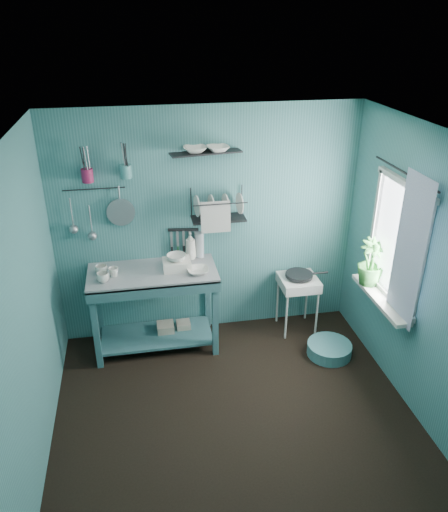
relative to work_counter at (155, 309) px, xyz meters
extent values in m
plane|color=black|center=(0.62, -1.22, -0.46)|extent=(3.20, 3.20, 0.00)
plane|color=silver|center=(0.62, -1.22, 2.04)|extent=(3.20, 3.20, 0.00)
plane|color=#366C6E|center=(0.62, 0.28, 0.79)|extent=(3.20, 0.00, 3.20)
plane|color=#366C6E|center=(0.62, -2.72, 0.79)|extent=(3.20, 0.00, 3.20)
plane|color=#366C6E|center=(-0.98, -1.22, 0.79)|extent=(0.00, 3.00, 3.00)
plane|color=#366C6E|center=(2.22, -1.22, 0.79)|extent=(0.00, 3.00, 3.00)
cube|color=#2F5C63|center=(0.00, 0.00, 0.00)|extent=(1.40, 0.88, 0.92)
imported|color=silver|center=(-0.48, -0.16, 0.51)|extent=(0.12, 0.12, 0.10)
imported|color=silver|center=(-0.38, -0.06, 0.51)|extent=(0.14, 0.14, 0.09)
imported|color=silver|center=(-0.50, 0.00, 0.51)|extent=(0.17, 0.17, 0.10)
cube|color=silver|center=(0.25, -0.02, 0.51)|extent=(0.28, 0.22, 0.10)
imported|color=silver|center=(0.25, -0.02, 0.59)|extent=(0.20, 0.19, 0.06)
imported|color=silver|center=(0.42, 0.20, 0.61)|extent=(0.12, 0.12, 0.30)
cylinder|color=#A5AEB8|center=(0.52, 0.22, 0.60)|extent=(0.09, 0.09, 0.28)
imported|color=silver|center=(0.45, -0.15, 0.49)|extent=(0.22, 0.22, 0.05)
cube|color=beige|center=(1.58, 0.03, -0.13)|extent=(0.45, 0.45, 0.66)
cylinder|color=black|center=(1.58, 0.03, 0.23)|extent=(0.30, 0.30, 0.03)
cube|color=black|center=(0.35, 0.25, 0.77)|extent=(0.32, 0.07, 0.03)
cube|color=black|center=(0.71, 0.15, 1.06)|extent=(0.58, 0.33, 0.32)
cube|color=black|center=(0.60, 0.18, 1.60)|extent=(0.72, 0.27, 0.01)
imported|color=silver|center=(0.49, 0.18, 1.61)|extent=(0.23, 0.23, 0.06)
imported|color=silver|center=(0.71, 0.18, 1.56)|extent=(0.25, 0.25, 0.05)
cylinder|color=#941B49|center=(-0.54, 0.20, 1.42)|extent=(0.11, 0.11, 0.13)
cylinder|color=teal|center=(-0.18, 0.20, 1.44)|extent=(0.11, 0.11, 0.13)
cylinder|color=#9A9CA2|center=(-0.26, 0.23, 1.02)|extent=(0.28, 0.03, 0.28)
cylinder|color=#9A9CA2|center=(-0.74, 0.24, 1.05)|extent=(0.01, 0.01, 0.30)
cylinder|color=#9A9CA2|center=(-0.57, 0.24, 0.96)|extent=(0.01, 0.01, 0.30)
cylinder|color=black|center=(-0.50, 0.25, 1.27)|extent=(0.60, 0.01, 0.01)
plane|color=white|center=(2.21, -0.77, 0.94)|extent=(0.00, 1.10, 1.10)
cube|color=beige|center=(2.12, -0.77, 0.35)|extent=(0.16, 0.95, 0.04)
plane|color=silver|center=(2.14, -1.07, 0.99)|extent=(0.00, 1.35, 1.35)
cylinder|color=black|center=(2.16, -0.77, 1.59)|extent=(0.02, 1.05, 0.02)
imported|color=#2C6F2D|center=(2.12, -0.50, 0.61)|extent=(0.29, 0.29, 0.47)
cube|color=gray|center=(0.10, 0.05, -0.35)|extent=(0.18, 0.18, 0.22)
cube|color=gray|center=(0.30, 0.08, -0.36)|extent=(0.15, 0.15, 0.20)
cylinder|color=teal|center=(1.78, -0.51, -0.40)|extent=(0.47, 0.47, 0.13)
camera|label=1|loc=(-0.09, -4.54, 2.83)|focal=35.00mm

